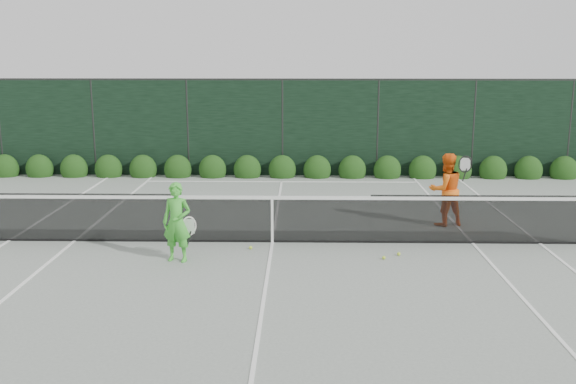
{
  "coord_description": "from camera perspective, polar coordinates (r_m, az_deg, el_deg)",
  "views": [
    {
      "loc": [
        0.57,
        -12.69,
        3.8
      ],
      "look_at": [
        0.32,
        0.3,
        1.0
      ],
      "focal_mm": 40.0,
      "sensor_mm": 36.0,
      "label": 1
    }
  ],
  "objects": [
    {
      "name": "tennis_net",
      "position": [
        13.12,
        -1.52,
        -2.27
      ],
      "size": [
        12.9,
        0.1,
        1.07
      ],
      "color": "black",
      "rests_on": "ground"
    },
    {
      "name": "player_man",
      "position": [
        14.82,
        13.86,
        0.22
      ],
      "size": [
        0.97,
        0.81,
        1.65
      ],
      "rotation": [
        0.0,
        0.0,
        3.41
      ],
      "color": "orange",
      "rests_on": "ground"
    },
    {
      "name": "court_lines",
      "position": [
        13.26,
        -1.4,
        -4.47
      ],
      "size": [
        11.03,
        23.83,
        0.01
      ],
      "color": "white",
      "rests_on": "ground"
    },
    {
      "name": "hedge_row",
      "position": [
        20.17,
        -0.52,
        1.98
      ],
      "size": [
        31.66,
        0.65,
        0.94
      ],
      "color": "black",
      "rests_on": "ground"
    },
    {
      "name": "player_woman",
      "position": [
        12.08,
        -9.84,
        -2.67
      ],
      "size": [
        0.64,
        0.46,
        1.5
      ],
      "rotation": [
        0.0,
        0.0,
        -0.21
      ],
      "color": "green",
      "rests_on": "ground"
    },
    {
      "name": "tennis_balls",
      "position": [
        12.51,
        4.93,
        -5.42
      ],
      "size": [
        2.96,
        0.67,
        0.07
      ],
      "color": "#C2E432",
      "rests_on": "ground"
    },
    {
      "name": "ground",
      "position": [
        13.26,
        -1.4,
        -4.49
      ],
      "size": [
        80.0,
        80.0,
        0.0
      ],
      "primitive_type": "plane",
      "color": "gray",
      "rests_on": "ground"
    },
    {
      "name": "windscreen_fence",
      "position": [
        10.26,
        -2.1,
        -0.72
      ],
      "size": [
        32.0,
        21.07,
        3.06
      ],
      "color": "black",
      "rests_on": "ground"
    }
  ]
}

